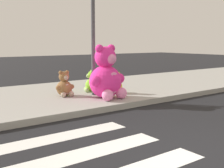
{
  "coord_description": "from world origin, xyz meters",
  "views": [
    {
      "loc": [
        -3.26,
        -2.32,
        1.63
      ],
      "look_at": [
        1.06,
        3.6,
        0.55
      ],
      "focal_mm": 45.77,
      "sensor_mm": 36.0,
      "label": 1
    }
  ],
  "objects_px": {
    "plush_pink_large": "(106,77)",
    "plush_lime": "(91,83)",
    "plush_brown": "(65,86)",
    "plush_yellow": "(115,85)",
    "sign_pole": "(93,34)"
  },
  "relations": [
    {
      "from": "plush_pink_large",
      "to": "plush_lime",
      "type": "xyz_separation_m",
      "value": [
        0.21,
        1.1,
        -0.31
      ]
    },
    {
      "from": "plush_brown",
      "to": "plush_lime",
      "type": "relative_size",
      "value": 1.09
    },
    {
      "from": "plush_brown",
      "to": "plush_yellow",
      "type": "relative_size",
      "value": 1.14
    },
    {
      "from": "plush_pink_large",
      "to": "sign_pole",
      "type": "bearing_deg",
      "value": 92.76
    },
    {
      "from": "plush_brown",
      "to": "plush_lime",
      "type": "distance_m",
      "value": 1.0
    },
    {
      "from": "sign_pole",
      "to": "plush_pink_large",
      "type": "height_order",
      "value": "sign_pole"
    },
    {
      "from": "sign_pole",
      "to": "plush_pink_large",
      "type": "relative_size",
      "value": 2.25
    },
    {
      "from": "plush_yellow",
      "to": "sign_pole",
      "type": "bearing_deg",
      "value": 169.72
    },
    {
      "from": "sign_pole",
      "to": "plush_yellow",
      "type": "relative_size",
      "value": 5.16
    },
    {
      "from": "plush_brown",
      "to": "plush_lime",
      "type": "height_order",
      "value": "plush_brown"
    },
    {
      "from": "sign_pole",
      "to": "plush_brown",
      "type": "bearing_deg",
      "value": 156.61
    },
    {
      "from": "sign_pole",
      "to": "plush_lime",
      "type": "xyz_separation_m",
      "value": [
        0.24,
        0.5,
        -1.44
      ]
    },
    {
      "from": "plush_pink_large",
      "to": "plush_yellow",
      "type": "relative_size",
      "value": 2.29
    },
    {
      "from": "plush_yellow",
      "to": "plush_brown",
      "type": "bearing_deg",
      "value": 162.62
    },
    {
      "from": "plush_yellow",
      "to": "plush_lime",
      "type": "height_order",
      "value": "plush_lime"
    }
  ]
}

